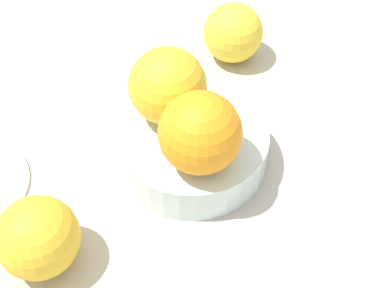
{
  "coord_description": "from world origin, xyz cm",
  "views": [
    {
      "loc": [
        36.16,
        13.19,
        46.08
      ],
      "look_at": [
        0.0,
        0.0,
        2.64
      ],
      "focal_mm": 50.58,
      "sensor_mm": 36.0,
      "label": 1
    }
  ],
  "objects_px": {
    "orange_in_bowl_0": "(200,133)",
    "orange_in_bowl_1": "(168,86)",
    "fruit_bowl": "(192,147)",
    "orange_loose_0": "(38,237)",
    "orange_loose_1": "(233,33)"
  },
  "relations": [
    {
      "from": "orange_in_bowl_0",
      "to": "orange_in_bowl_1",
      "type": "bearing_deg",
      "value": -133.4
    },
    {
      "from": "fruit_bowl",
      "to": "orange_in_bowl_1",
      "type": "relative_size",
      "value": 2.0
    },
    {
      "from": "fruit_bowl",
      "to": "orange_in_bowl_1",
      "type": "bearing_deg",
      "value": -117.87
    },
    {
      "from": "orange_loose_0",
      "to": "orange_loose_1",
      "type": "bearing_deg",
      "value": 167.66
    },
    {
      "from": "orange_in_bowl_1",
      "to": "orange_loose_0",
      "type": "bearing_deg",
      "value": -17.02
    },
    {
      "from": "orange_in_bowl_1",
      "to": "orange_loose_0",
      "type": "height_order",
      "value": "orange_in_bowl_1"
    },
    {
      "from": "fruit_bowl",
      "to": "orange_in_bowl_0",
      "type": "relative_size",
      "value": 2.0
    },
    {
      "from": "orange_loose_1",
      "to": "orange_in_bowl_1",
      "type": "bearing_deg",
      "value": -7.11
    },
    {
      "from": "orange_loose_0",
      "to": "orange_loose_1",
      "type": "relative_size",
      "value": 1.02
    },
    {
      "from": "orange_loose_1",
      "to": "fruit_bowl",
      "type": "bearing_deg",
      "value": 3.69
    },
    {
      "from": "orange_in_bowl_1",
      "to": "fruit_bowl",
      "type": "bearing_deg",
      "value": 62.13
    },
    {
      "from": "orange_in_bowl_0",
      "to": "orange_in_bowl_1",
      "type": "relative_size",
      "value": 1.0
    },
    {
      "from": "orange_loose_1",
      "to": "orange_in_bowl_0",
      "type": "bearing_deg",
      "value": 8.33
    },
    {
      "from": "orange_in_bowl_0",
      "to": "orange_loose_0",
      "type": "height_order",
      "value": "orange_in_bowl_0"
    },
    {
      "from": "fruit_bowl",
      "to": "orange_loose_0",
      "type": "relative_size",
      "value": 2.1
    }
  ]
}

